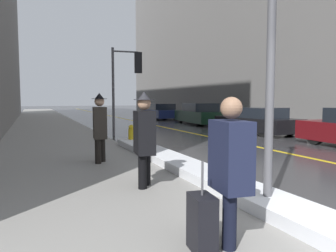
# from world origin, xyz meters

# --- Properties ---
(sidewalk_slab) EXTENTS (4.00, 80.00, 0.01)m
(sidewalk_slab) POSITION_xyz_m (-2.00, 15.00, 0.01)
(sidewalk_slab) COLOR gray
(sidewalk_slab) RESTS_ON ground
(road_centre_stripe) EXTENTS (0.16, 80.00, 0.00)m
(road_centre_stripe) POSITION_xyz_m (4.00, 15.00, 0.00)
(road_centre_stripe) COLOR gold
(road_centre_stripe) RESTS_ON ground
(snow_bank_curb) EXTENTS (0.77, 9.65, 0.19)m
(snow_bank_curb) POSITION_xyz_m (0.23, 4.38, 0.10)
(snow_bank_curb) COLOR white
(snow_bank_curb) RESTS_ON ground
(traffic_light_near) EXTENTS (1.31, 0.33, 3.76)m
(traffic_light_near) POSITION_xyz_m (1.05, 11.93, 2.72)
(traffic_light_near) COLOR #515156
(traffic_light_near) RESTS_ON ground
(pedestrian_trailing) EXTENTS (0.36, 0.75, 1.60)m
(pedestrian_trailing) POSITION_xyz_m (-0.93, 1.01, 0.89)
(pedestrian_trailing) COLOR black
(pedestrian_trailing) RESTS_ON ground
(pedestrian_in_fedora) EXTENTS (0.37, 0.75, 1.71)m
(pedestrian_in_fedora) POSITION_xyz_m (-1.04, 3.57, 0.93)
(pedestrian_in_fedora) COLOR black
(pedestrian_in_fedora) RESTS_ON ground
(pedestrian_with_shoulder_bag) EXTENTS (0.37, 0.76, 1.73)m
(pedestrian_with_shoulder_bag) POSITION_xyz_m (-1.33, 6.13, 0.94)
(pedestrian_with_shoulder_bag) COLOR black
(pedestrian_with_shoulder_bag) RESTS_ON ground
(parked_car_black) EXTENTS (2.02, 4.37, 1.20)m
(parked_car_black) POSITION_xyz_m (6.74, 10.44, 0.57)
(parked_car_black) COLOR black
(parked_car_black) RESTS_ON ground
(parked_car_dark_green) EXTENTS (2.14, 4.88, 1.33)m
(parked_car_dark_green) POSITION_xyz_m (6.99, 16.59, 0.63)
(parked_car_dark_green) COLOR black
(parked_car_dark_green) RESTS_ON ground
(parked_car_navy) EXTENTS (1.99, 4.35, 1.23)m
(parked_car_navy) POSITION_xyz_m (6.70, 22.55, 0.58)
(parked_car_navy) COLOR navy
(parked_car_navy) RESTS_ON ground
(rolling_suitcase) EXTENTS (0.26, 0.38, 0.95)m
(rolling_suitcase) POSITION_xyz_m (-1.29, 0.96, 0.30)
(rolling_suitcase) COLOR black
(rolling_suitcase) RESTS_ON ground
(fire_hydrant) EXTENTS (0.20, 0.20, 0.70)m
(fire_hydrant) POSITION_xyz_m (0.28, 8.95, 0.35)
(fire_hydrant) COLOR gold
(fire_hydrant) RESTS_ON ground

